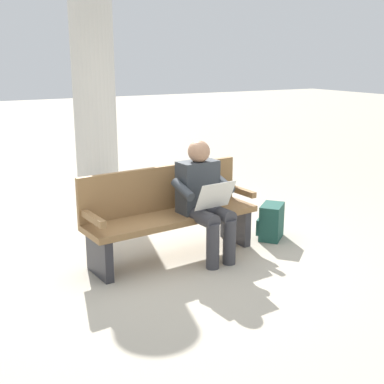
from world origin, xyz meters
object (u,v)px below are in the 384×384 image
(backpack, at_px, (271,222))
(support_pillar, at_px, (93,70))
(person_seated, at_px, (204,197))
(bench_near, at_px, (169,212))

(backpack, distance_m, support_pillar, 3.70)
(person_seated, xyz_separation_m, support_pillar, (-0.04, -3.32, 1.14))
(bench_near, bearing_deg, support_pillar, -100.81)
(person_seated, height_order, support_pillar, support_pillar)
(bench_near, xyz_separation_m, backpack, (-1.21, 0.11, -0.27))
(bench_near, height_order, support_pillar, support_pillar)
(backpack, bearing_deg, bench_near, -5.40)
(person_seated, bearing_deg, bench_near, -41.45)
(support_pillar, bearing_deg, person_seated, 89.25)
(bench_near, bearing_deg, person_seated, 138.55)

